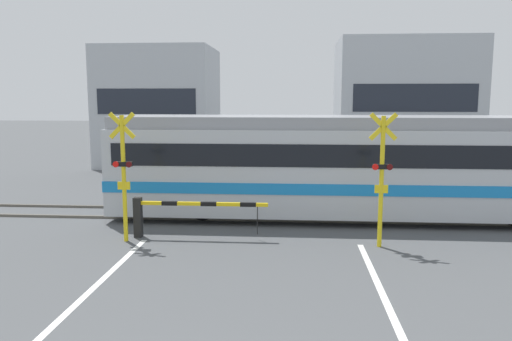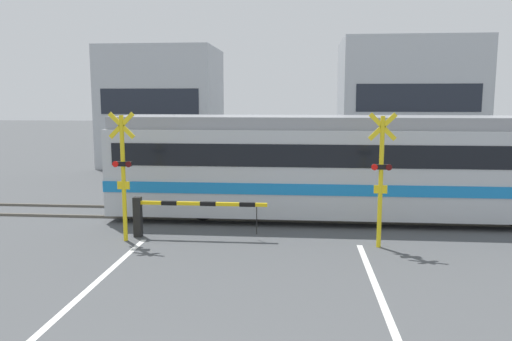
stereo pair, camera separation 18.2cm
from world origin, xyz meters
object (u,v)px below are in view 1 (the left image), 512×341
at_px(crossing_barrier_near, 171,211).
at_px(pedestrian, 288,163).
at_px(crossing_signal_left, 124,171).
at_px(crossing_signal_right, 382,174).
at_px(crossing_barrier_far, 323,180).
at_px(commuter_train, 353,164).

height_order(crossing_barrier_near, pedestrian, pedestrian).
distance_m(crossing_signal_left, crossing_signal_right, 6.42).
bearing_deg(crossing_barrier_far, crossing_barrier_near, -128.83).
bearing_deg(commuter_train, crossing_signal_left, -153.22).
height_order(crossing_signal_left, crossing_signal_right, same).
relative_size(commuter_train, pedestrian, 8.90).
bearing_deg(crossing_barrier_near, crossing_signal_right, -4.36).
relative_size(crossing_signal_left, pedestrian, 2.00).
distance_m(crossing_barrier_near, pedestrian, 9.02).
bearing_deg(crossing_barrier_far, crossing_signal_left, -133.15).
bearing_deg(crossing_barrier_near, pedestrian, 70.88).
distance_m(commuter_train, pedestrian, 6.24).
relative_size(crossing_barrier_near, crossing_signal_right, 1.07).
relative_size(crossing_barrier_far, pedestrian, 2.14).
bearing_deg(crossing_signal_right, crossing_barrier_near, 175.64).
bearing_deg(commuter_train, pedestrian, 109.48).
distance_m(crossing_barrier_far, pedestrian, 3.49).
distance_m(commuter_train, crossing_signal_right, 3.10).
height_order(crossing_barrier_near, crossing_signal_right, crossing_signal_right).
bearing_deg(crossing_signal_left, crossing_barrier_near, 20.60).
relative_size(crossing_barrier_near, pedestrian, 2.14).
distance_m(crossing_barrier_near, crossing_barrier_far, 6.79).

